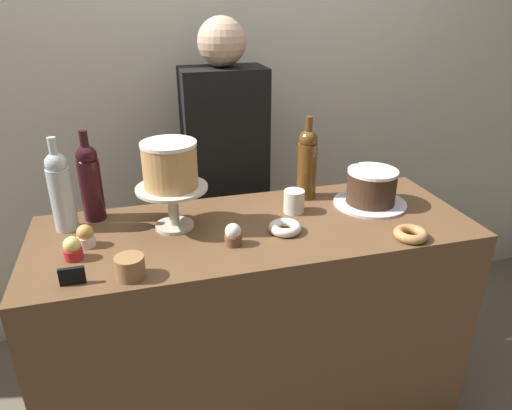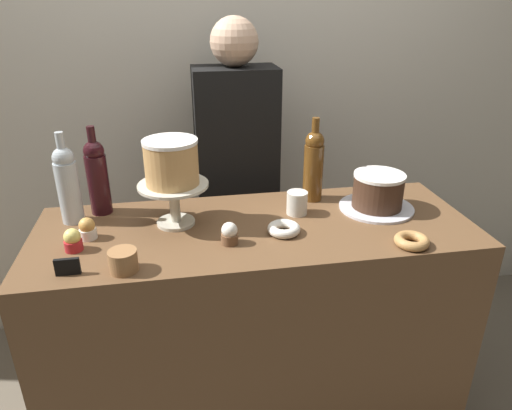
% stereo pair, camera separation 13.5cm
% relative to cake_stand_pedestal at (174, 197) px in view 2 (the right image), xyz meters
% --- Properties ---
extents(back_wall, '(6.00, 0.05, 2.60)m').
position_rel_cake_stand_pedestal_xyz_m(back_wall, '(0.27, 0.79, 0.26)').
color(back_wall, beige).
rests_on(back_wall, ground_plane).
extents(display_counter, '(1.53, 0.57, 0.94)m').
position_rel_cake_stand_pedestal_xyz_m(display_counter, '(0.27, -0.07, -0.57)').
color(display_counter, brown).
rests_on(display_counter, ground_plane).
extents(cake_stand_pedestal, '(0.24, 0.24, 0.15)m').
position_rel_cake_stand_pedestal_xyz_m(cake_stand_pedestal, '(0.00, 0.00, 0.00)').
color(cake_stand_pedestal, beige).
rests_on(cake_stand_pedestal, display_counter).
extents(white_layer_cake, '(0.18, 0.18, 0.15)m').
position_rel_cake_stand_pedestal_xyz_m(white_layer_cake, '(0.00, -0.00, 0.13)').
color(white_layer_cake, tan).
rests_on(white_layer_cake, cake_stand_pedestal).
extents(silver_serving_platter, '(0.28, 0.28, 0.01)m').
position_rel_cake_stand_pedestal_xyz_m(silver_serving_platter, '(0.75, -0.00, -0.10)').
color(silver_serving_platter, silver).
rests_on(silver_serving_platter, display_counter).
extents(chocolate_round_cake, '(0.19, 0.19, 0.13)m').
position_rel_cake_stand_pedestal_xyz_m(chocolate_round_cake, '(0.75, -0.00, -0.03)').
color(chocolate_round_cake, '#3D2619').
rests_on(chocolate_round_cake, silver_serving_platter).
extents(wine_bottle_clear, '(0.08, 0.08, 0.33)m').
position_rel_cake_stand_pedestal_xyz_m(wine_bottle_clear, '(-0.36, 0.08, 0.04)').
color(wine_bottle_clear, '#B2BCC1').
rests_on(wine_bottle_clear, display_counter).
extents(wine_bottle_amber, '(0.08, 0.08, 0.33)m').
position_rel_cake_stand_pedestal_xyz_m(wine_bottle_amber, '(0.53, 0.13, 0.04)').
color(wine_bottle_amber, '#5B3814').
rests_on(wine_bottle_amber, display_counter).
extents(wine_bottle_dark_red, '(0.08, 0.08, 0.33)m').
position_rel_cake_stand_pedestal_xyz_m(wine_bottle_dark_red, '(-0.27, 0.14, 0.04)').
color(wine_bottle_dark_red, black).
rests_on(wine_bottle_dark_red, display_counter).
extents(cupcake_caramel, '(0.06, 0.06, 0.07)m').
position_rel_cake_stand_pedestal_xyz_m(cupcake_caramel, '(-0.29, -0.06, -0.07)').
color(cupcake_caramel, white).
rests_on(cupcake_caramel, display_counter).
extents(cupcake_vanilla, '(0.06, 0.06, 0.07)m').
position_rel_cake_stand_pedestal_xyz_m(cupcake_vanilla, '(0.17, -0.17, -0.07)').
color(cupcake_vanilla, brown).
rests_on(cupcake_vanilla, display_counter).
extents(cupcake_lemon, '(0.06, 0.06, 0.07)m').
position_rel_cake_stand_pedestal_xyz_m(cupcake_lemon, '(-0.32, -0.13, -0.07)').
color(cupcake_lemon, red).
rests_on(cupcake_lemon, display_counter).
extents(donut_maple, '(0.11, 0.11, 0.03)m').
position_rel_cake_stand_pedestal_xyz_m(donut_maple, '(0.74, -0.29, -0.09)').
color(donut_maple, '#B27F47').
rests_on(donut_maple, display_counter).
extents(donut_sugar, '(0.11, 0.11, 0.03)m').
position_rel_cake_stand_pedestal_xyz_m(donut_sugar, '(0.36, -0.14, -0.09)').
color(donut_sugar, silver).
rests_on(donut_sugar, display_counter).
extents(cookie_stack, '(0.08, 0.08, 0.07)m').
position_rel_cake_stand_pedestal_xyz_m(cookie_stack, '(-0.16, -0.28, -0.07)').
color(cookie_stack, olive).
rests_on(cookie_stack, display_counter).
extents(price_sign_chalkboard, '(0.07, 0.01, 0.05)m').
position_rel_cake_stand_pedestal_xyz_m(price_sign_chalkboard, '(-0.31, -0.28, -0.08)').
color(price_sign_chalkboard, black).
rests_on(price_sign_chalkboard, display_counter).
extents(coffee_cup_ceramic, '(0.08, 0.08, 0.09)m').
position_rel_cake_stand_pedestal_xyz_m(coffee_cup_ceramic, '(0.44, 0.01, -0.06)').
color(coffee_cup_ceramic, silver).
rests_on(coffee_cup_ceramic, display_counter).
extents(barista_figure, '(0.36, 0.22, 1.60)m').
position_rel_cake_stand_pedestal_xyz_m(barista_figure, '(0.28, 0.49, -0.20)').
color(barista_figure, black).
rests_on(barista_figure, ground_plane).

